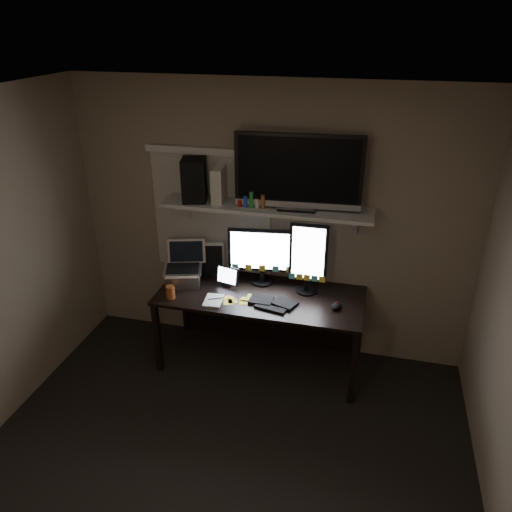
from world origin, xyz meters
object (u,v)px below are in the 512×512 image
(monitor_portrait, at_px, (308,258))
(keyboard, at_px, (273,302))
(tablet, at_px, (227,276))
(speaker, at_px, (194,180))
(tv, at_px, (298,172))
(cup, at_px, (170,292))
(game_console, at_px, (220,184))
(monitor_landscape, at_px, (262,256))
(laptop, at_px, (182,265))
(desk, at_px, (264,304))
(mouse, at_px, (336,306))

(monitor_portrait, bearing_deg, keyboard, -133.28)
(tablet, bearing_deg, speaker, 173.00)
(keyboard, xyz_separation_m, speaker, (-0.77, 0.31, 0.92))
(keyboard, bearing_deg, tv, 79.80)
(keyboard, height_order, tv, tv)
(cup, relative_size, game_console, 0.38)
(monitor_landscape, distance_m, game_console, 0.74)
(tablet, xyz_separation_m, laptop, (-0.40, -0.07, 0.10))
(tv, height_order, speaker, tv)
(monitor_landscape, xyz_separation_m, laptop, (-0.69, -0.21, -0.08))
(tv, bearing_deg, monitor_portrait, -27.19)
(monitor_landscape, bearing_deg, tv, -10.37)
(monitor_portrait, distance_m, speaker, 1.19)
(monitor_portrait, distance_m, cup, 1.22)
(game_console, bearing_deg, cup, -129.64)
(keyboard, bearing_deg, game_console, 159.66)
(keyboard, distance_m, speaker, 1.24)
(desk, height_order, laptop, laptop)
(cup, bearing_deg, desk, 26.45)
(tablet, bearing_deg, game_console, 135.57)
(monitor_portrait, distance_m, laptop, 1.12)
(tablet, bearing_deg, cup, -128.69)
(monitor_portrait, relative_size, tv, 0.63)
(mouse, bearing_deg, tablet, -174.11)
(desk, distance_m, tv, 1.27)
(mouse, height_order, game_console, game_console)
(mouse, distance_m, cup, 1.42)
(laptop, height_order, speaker, speaker)
(monitor_landscape, height_order, monitor_portrait, monitor_portrait)
(laptop, distance_m, tv, 1.33)
(monitor_portrait, xyz_separation_m, keyboard, (-0.25, -0.26, -0.32))
(monitor_landscape, height_order, game_console, game_console)
(monitor_portrait, relative_size, tablet, 3.00)
(laptop, distance_m, speaker, 0.77)
(game_console, height_order, speaker, speaker)
(monitor_landscape, xyz_separation_m, keyboard, (0.17, -0.33, -0.26))
(monitor_landscape, relative_size, cup, 5.38)
(monitor_portrait, distance_m, tv, 0.75)
(tablet, bearing_deg, desk, 19.55)
(keyboard, relative_size, tv, 0.39)
(cup, bearing_deg, tv, 23.87)
(laptop, bearing_deg, cup, -110.65)
(game_console, bearing_deg, laptop, -149.81)
(keyboard, xyz_separation_m, laptop, (-0.86, 0.13, 0.18))
(game_console, bearing_deg, keyboard, -37.06)
(mouse, bearing_deg, tv, 161.15)
(desk, bearing_deg, laptop, -171.07)
(laptop, bearing_deg, tv, -5.73)
(laptop, relative_size, speaker, 1.05)
(keyboard, relative_size, tablet, 1.87)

